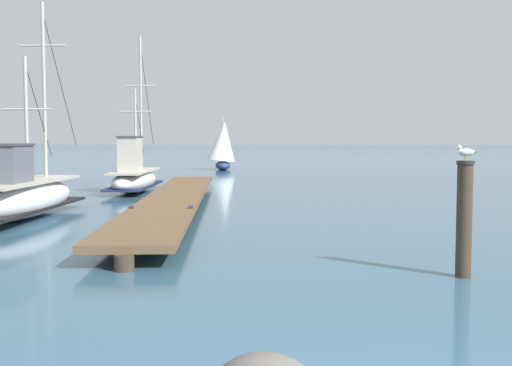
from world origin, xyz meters
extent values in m
cube|color=brown|center=(-5.17, 16.58, 0.37)|extent=(3.57, 19.82, 0.16)
cylinder|color=#3D3023|center=(-4.28, 6.75, 0.15)|extent=(0.36, 0.36, 0.29)
cylinder|color=#3D3023|center=(-4.72, 11.67, 0.15)|extent=(0.36, 0.36, 0.29)
cylinder|color=#3D3023|center=(-5.17, 16.58, 0.15)|extent=(0.36, 0.36, 0.29)
cylinder|color=#3D3023|center=(-5.61, 21.50, 0.15)|extent=(0.36, 0.36, 0.29)
cylinder|color=#3D3023|center=(-6.06, 26.41, 0.15)|extent=(0.36, 0.36, 0.29)
cube|color=#333338|center=(-5.61, 12.58, 0.49)|extent=(0.14, 0.21, 0.08)
cube|color=#333338|center=(-4.02, 12.72, 0.49)|extent=(0.14, 0.21, 0.08)
ellipsoid|color=silver|center=(-9.15, 13.98, 0.55)|extent=(1.66, 6.29, 1.10)
cube|color=#B2AD9E|center=(-9.15, 13.98, 1.06)|extent=(1.46, 5.66, 0.08)
cube|color=black|center=(-9.15, 13.98, 0.30)|extent=(1.68, 6.17, 0.08)
cube|color=#565B66|center=(-9.15, 13.04, 1.61)|extent=(0.88, 1.36, 1.03)
cube|color=#3D3D42|center=(-9.15, 13.04, 2.16)|extent=(0.95, 1.47, 0.06)
cylinder|color=#B2ADA3|center=(-9.15, 14.29, 2.92)|extent=(0.11, 0.11, 3.64)
cylinder|color=#B2ADA3|center=(-9.15, 14.29, 3.19)|extent=(1.47, 0.07, 0.06)
cylinder|color=#333338|center=(-9.14, 15.28, 3.10)|extent=(0.03, 1.90, 2.70)
cylinder|color=#B2ADA3|center=(-9.14, 15.71, 3.85)|extent=(0.11, 0.11, 5.51)
cylinder|color=#B2ADA3|center=(-9.14, 15.71, 5.25)|extent=(1.47, 0.07, 0.06)
cylinder|color=#333338|center=(-9.13, 17.20, 4.13)|extent=(0.04, 2.86, 4.07)
ellipsoid|color=silver|center=(-8.13, 23.21, 0.46)|extent=(1.79, 5.99, 0.93)
cube|color=#B2AD9E|center=(-8.13, 23.21, 0.89)|extent=(1.58, 5.39, 0.08)
cube|color=#19234C|center=(-8.13, 23.21, 0.26)|extent=(1.80, 5.88, 0.08)
cube|color=#B7B2A8|center=(-8.09, 22.32, 1.64)|extent=(0.87, 1.38, 1.43)
cube|color=#3D3D42|center=(-8.09, 22.32, 2.39)|extent=(0.94, 1.49, 0.06)
cylinder|color=#B2ADA3|center=(-8.14, 23.51, 2.70)|extent=(0.11, 0.11, 3.55)
cylinder|color=#B2ADA3|center=(-8.14, 23.51, 3.49)|extent=(1.39, 0.12, 0.06)
cylinder|color=#333338|center=(-8.18, 24.46, 2.88)|extent=(0.10, 1.85, 2.63)
cylinder|color=#B2ADA3|center=(-8.19, 24.84, 3.96)|extent=(0.11, 0.11, 6.06)
cylinder|color=#B2ADA3|center=(-8.19, 24.84, 4.71)|extent=(1.39, 0.12, 0.06)
cylinder|color=#333338|center=(-8.26, 26.48, 4.26)|extent=(0.16, 3.15, 4.48)
cylinder|color=#3D3023|center=(1.58, 6.56, 0.99)|extent=(0.26, 0.26, 1.97)
cylinder|color=#28282D|center=(1.58, 6.56, 1.94)|extent=(0.30, 0.30, 0.06)
cylinder|color=gold|center=(1.58, 6.54, 2.01)|extent=(0.01, 0.01, 0.07)
cylinder|color=gold|center=(1.58, 6.58, 2.01)|extent=(0.01, 0.01, 0.07)
ellipsoid|color=white|center=(1.58, 6.56, 2.11)|extent=(0.30, 0.17, 0.13)
ellipsoid|color=silver|center=(1.61, 6.51, 2.12)|extent=(0.24, 0.07, 0.09)
ellipsoid|color=#383838|center=(1.72, 6.53, 2.12)|extent=(0.07, 0.04, 0.04)
ellipsoid|color=silver|center=(1.59, 6.62, 2.12)|extent=(0.24, 0.07, 0.09)
ellipsoid|color=#383838|center=(1.70, 6.63, 2.12)|extent=(0.07, 0.04, 0.04)
cone|color=white|center=(1.73, 6.59, 2.11)|extent=(0.09, 0.08, 0.07)
sphere|color=white|center=(1.47, 6.54, 2.20)|extent=(0.08, 0.08, 0.08)
cone|color=gold|center=(1.42, 6.53, 2.19)|extent=(0.05, 0.03, 0.02)
ellipsoid|color=navy|center=(-6.28, 42.30, 0.30)|extent=(1.57, 4.15, 0.60)
cylinder|color=#B2ADA3|center=(-6.29, 42.40, 2.24)|extent=(0.08, 0.08, 3.29)
cone|color=silver|center=(-6.25, 42.05, 2.08)|extent=(2.53, 2.28, 2.99)
camera|label=1|loc=(-1.35, -4.29, 2.36)|focal=44.92mm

